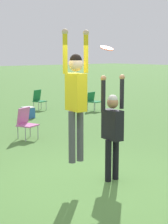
# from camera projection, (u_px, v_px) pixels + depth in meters

# --- Properties ---
(ground_plane) EXTENTS (120.00, 120.00, 0.00)m
(ground_plane) POSITION_uv_depth(u_px,v_px,m) (94.00, 183.00, 6.88)
(ground_plane) COLOR #4C7A38
(person_jumping) EXTENTS (0.55, 0.42, 2.27)m
(person_jumping) POSITION_uv_depth(u_px,v_px,m) (76.00, 92.00, 6.35)
(person_jumping) COLOR #4C4C51
(person_jumping) RESTS_ON ground_plane
(person_defending) EXTENTS (0.58, 0.45, 1.98)m
(person_defending) POSITION_uv_depth(u_px,v_px,m) (112.00, 126.00, 6.89)
(person_defending) COLOR black
(person_defending) RESTS_ON ground_plane
(frisbee) EXTENTS (0.24, 0.23, 0.10)m
(frisbee) POSITION_uv_depth(u_px,v_px,m) (107.00, 48.00, 6.49)
(frisbee) COLOR #E04C23
(camping_chair_0) EXTENTS (0.59, 0.63, 0.77)m
(camping_chair_0) POSITION_uv_depth(u_px,v_px,m) (93.00, 100.00, 15.59)
(camping_chair_0) COLOR gray
(camping_chair_0) RESTS_ON ground_plane
(camping_chair_2) EXTENTS (0.55, 0.60, 0.84)m
(camping_chair_2) POSITION_uv_depth(u_px,v_px,m) (39.00, 99.00, 15.81)
(camping_chair_2) COLOR gray
(camping_chair_2) RESTS_ON ground_plane
(camping_chair_4) EXTENTS (0.61, 0.66, 0.86)m
(camping_chair_4) POSITION_uv_depth(u_px,v_px,m) (26.00, 121.00, 10.46)
(camping_chair_4) COLOR gray
(camping_chair_4) RESTS_ON ground_plane
(cooler_box) EXTENTS (0.39, 0.40, 0.41)m
(cooler_box) POSITION_uv_depth(u_px,v_px,m) (28.00, 112.00, 13.82)
(cooler_box) COLOR #336BB7
(cooler_box) RESTS_ON ground_plane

